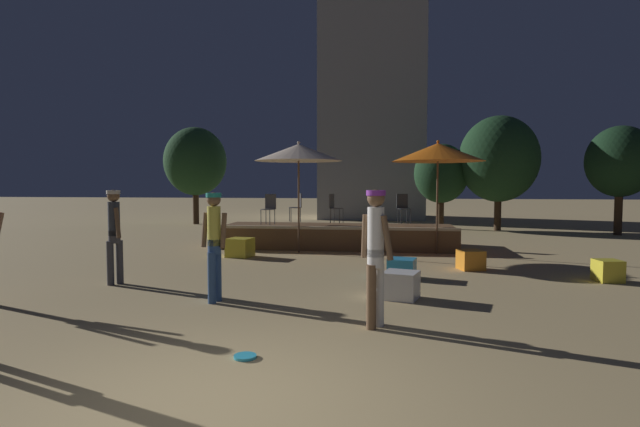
{
  "coord_description": "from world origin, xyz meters",
  "views": [
    {
      "loc": [
        1.53,
        -3.96,
        1.92
      ],
      "look_at": [
        0.0,
        6.93,
        1.26
      ],
      "focal_mm": 28.0,
      "sensor_mm": 36.0,
      "label": 1
    }
  ],
  "objects_px": {
    "cube_seat_0": "(471,260)",
    "person_2": "(214,240)",
    "bistro_chair_0": "(269,206)",
    "bistro_chair_1": "(403,205)",
    "background_tree_0": "(441,174)",
    "background_tree_3": "(499,159)",
    "cube_seat_4": "(608,271)",
    "bistro_chair_3": "(298,205)",
    "background_tree_1": "(195,162)",
    "person_1": "(376,248)",
    "cube_seat_2": "(401,285)",
    "cube_seat_1": "(240,247)",
    "person_4": "(114,230)",
    "patio_umbrella_1": "(438,152)",
    "cube_seat_3": "(402,268)",
    "bistro_chair_2": "(334,205)",
    "frisbee_disc": "(245,356)",
    "patio_umbrella_0": "(299,153)",
    "background_tree_2": "(620,162)"
  },
  "relations": [
    {
      "from": "person_4",
      "to": "background_tree_3",
      "type": "bearing_deg",
      "value": -177.61
    },
    {
      "from": "person_4",
      "to": "background_tree_3",
      "type": "distance_m",
      "value": 15.78
    },
    {
      "from": "cube_seat_4",
      "to": "bistro_chair_3",
      "type": "xyz_separation_m",
      "value": [
        -7.16,
        5.28,
        1.04
      ]
    },
    {
      "from": "patio_umbrella_0",
      "to": "background_tree_2",
      "type": "height_order",
      "value": "background_tree_2"
    },
    {
      "from": "cube_seat_1",
      "to": "person_4",
      "type": "bearing_deg",
      "value": -108.64
    },
    {
      "from": "patio_umbrella_1",
      "to": "cube_seat_2",
      "type": "xyz_separation_m",
      "value": [
        -1.08,
        -5.49,
        -2.54
      ]
    },
    {
      "from": "cube_seat_1",
      "to": "background_tree_0",
      "type": "height_order",
      "value": "background_tree_0"
    },
    {
      "from": "bistro_chair_1",
      "to": "bistro_chair_2",
      "type": "bearing_deg",
      "value": 164.7
    },
    {
      "from": "cube_seat_3",
      "to": "bistro_chair_2",
      "type": "height_order",
      "value": "bistro_chair_2"
    },
    {
      "from": "cube_seat_4",
      "to": "person_1",
      "type": "distance_m",
      "value": 5.88
    },
    {
      "from": "frisbee_disc",
      "to": "background_tree_0",
      "type": "distance_m",
      "value": 17.01
    },
    {
      "from": "patio_umbrella_1",
      "to": "bistro_chair_1",
      "type": "bearing_deg",
      "value": 118.28
    },
    {
      "from": "cube_seat_4",
      "to": "background_tree_1",
      "type": "relative_size",
      "value": 0.11
    },
    {
      "from": "person_1",
      "to": "frisbee_disc",
      "type": "distance_m",
      "value": 2.21
    },
    {
      "from": "cube_seat_0",
      "to": "person_2",
      "type": "relative_size",
      "value": 0.35
    },
    {
      "from": "person_1",
      "to": "bistro_chair_1",
      "type": "distance_m",
      "value": 8.89
    },
    {
      "from": "cube_seat_0",
      "to": "person_2",
      "type": "bearing_deg",
      "value": -140.94
    },
    {
      "from": "background_tree_0",
      "to": "background_tree_1",
      "type": "bearing_deg",
      "value": 175.58
    },
    {
      "from": "patio_umbrella_0",
      "to": "bistro_chair_1",
      "type": "distance_m",
      "value": 3.77
    },
    {
      "from": "background_tree_3",
      "to": "cube_seat_4",
      "type": "bearing_deg",
      "value": -90.7
    },
    {
      "from": "background_tree_0",
      "to": "background_tree_3",
      "type": "xyz_separation_m",
      "value": [
        2.24,
        -0.47,
        0.58
      ]
    },
    {
      "from": "background_tree_2",
      "to": "patio_umbrella_0",
      "type": "bearing_deg",
      "value": -150.16
    },
    {
      "from": "patio_umbrella_0",
      "to": "bistro_chair_0",
      "type": "distance_m",
      "value": 2.07
    },
    {
      "from": "cube_seat_2",
      "to": "frisbee_disc",
      "type": "distance_m",
      "value": 3.59
    },
    {
      "from": "bistro_chair_2",
      "to": "background_tree_1",
      "type": "relative_size",
      "value": 0.2
    },
    {
      "from": "cube_seat_2",
      "to": "background_tree_3",
      "type": "relative_size",
      "value": 0.15
    },
    {
      "from": "cube_seat_3",
      "to": "frisbee_disc",
      "type": "height_order",
      "value": "cube_seat_3"
    },
    {
      "from": "cube_seat_3",
      "to": "frisbee_disc",
      "type": "xyz_separation_m",
      "value": [
        -1.82,
        -4.97,
        -0.18
      ]
    },
    {
      "from": "bistro_chair_1",
      "to": "bistro_chair_3",
      "type": "xyz_separation_m",
      "value": [
        -3.32,
        0.19,
        0.0
      ]
    },
    {
      "from": "person_1",
      "to": "background_tree_1",
      "type": "relative_size",
      "value": 0.4
    },
    {
      "from": "person_2",
      "to": "person_4",
      "type": "xyz_separation_m",
      "value": [
        -2.37,
        1.09,
        0.02
      ]
    },
    {
      "from": "bistro_chair_0",
      "to": "bistro_chair_1",
      "type": "distance_m",
      "value": 4.08
    },
    {
      "from": "background_tree_1",
      "to": "bistro_chair_0",
      "type": "bearing_deg",
      "value": -55.35
    },
    {
      "from": "patio_umbrella_1",
      "to": "background_tree_3",
      "type": "xyz_separation_m",
      "value": [
        3.1,
        7.36,
        0.15
      ]
    },
    {
      "from": "bistro_chair_0",
      "to": "bistro_chair_3",
      "type": "height_order",
      "value": "same"
    },
    {
      "from": "cube_seat_3",
      "to": "person_4",
      "type": "distance_m",
      "value": 5.67
    },
    {
      "from": "cube_seat_2",
      "to": "background_tree_0",
      "type": "relative_size",
      "value": 0.19
    },
    {
      "from": "cube_seat_4",
      "to": "background_tree_1",
      "type": "bearing_deg",
      "value": 137.67
    },
    {
      "from": "bistro_chair_0",
      "to": "background_tree_2",
      "type": "bearing_deg",
      "value": 39.51
    },
    {
      "from": "person_1",
      "to": "background_tree_1",
      "type": "height_order",
      "value": "background_tree_1"
    },
    {
      "from": "cube_seat_0",
      "to": "bistro_chair_0",
      "type": "height_order",
      "value": "bistro_chair_0"
    },
    {
      "from": "background_tree_3",
      "to": "cube_seat_1",
      "type": "bearing_deg",
      "value": -133.78
    },
    {
      "from": "cube_seat_3",
      "to": "bistro_chair_2",
      "type": "bearing_deg",
      "value": 111.06
    },
    {
      "from": "cube_seat_4",
      "to": "bistro_chair_1",
      "type": "relative_size",
      "value": 0.56
    },
    {
      "from": "background_tree_2",
      "to": "patio_umbrella_1",
      "type": "bearing_deg",
      "value": -139.81
    },
    {
      "from": "cube_seat_3",
      "to": "person_1",
      "type": "xyz_separation_m",
      "value": [
        -0.43,
        -3.6,
        0.87
      ]
    },
    {
      "from": "cube_seat_2",
      "to": "bistro_chair_3",
      "type": "xyz_separation_m",
      "value": [
        -3.11,
        7.3,
        1.02
      ]
    },
    {
      "from": "person_2",
      "to": "bistro_chair_1",
      "type": "relative_size",
      "value": 1.98
    },
    {
      "from": "person_4",
      "to": "patio_umbrella_1",
      "type": "bearing_deg",
      "value": 168.15
    },
    {
      "from": "frisbee_disc",
      "to": "background_tree_2",
      "type": "bearing_deg",
      "value": 55.73
    }
  ]
}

